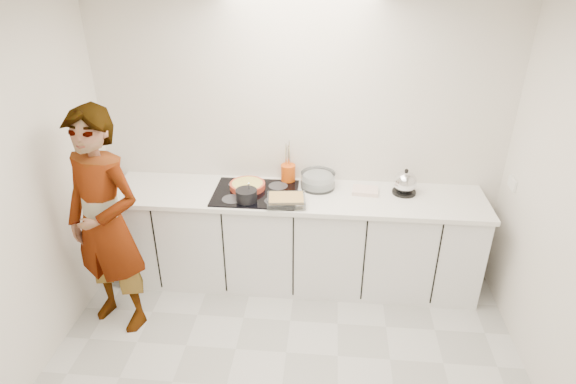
# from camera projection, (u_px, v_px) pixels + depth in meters

# --- Properties ---
(ceiling) EXTENTS (3.60, 3.20, 0.00)m
(ceiling) POSITION_uv_depth(u_px,v_px,m) (278.00, 1.00, 2.23)
(ceiling) COLOR white
(ceiling) RESTS_ON wall_back
(wall_back) EXTENTS (3.60, 0.00, 2.60)m
(wall_back) POSITION_uv_depth(u_px,v_px,m) (299.00, 139.00, 4.25)
(wall_back) COLOR silver
(wall_back) RESTS_ON ground
(base_cabinets) EXTENTS (3.20, 0.58, 0.87)m
(base_cabinets) POSITION_uv_depth(u_px,v_px,m) (296.00, 241.00, 4.36)
(base_cabinets) COLOR white
(base_cabinets) RESTS_ON floor
(countertop) EXTENTS (3.24, 0.64, 0.04)m
(countertop) POSITION_uv_depth(u_px,v_px,m) (296.00, 196.00, 4.15)
(countertop) COLOR white
(countertop) RESTS_ON base_cabinets
(hob) EXTENTS (0.72, 0.54, 0.01)m
(hob) POSITION_uv_depth(u_px,v_px,m) (256.00, 193.00, 4.15)
(hob) COLOR black
(hob) RESTS_ON countertop
(tart_dish) EXTENTS (0.35, 0.35, 0.05)m
(tart_dish) POSITION_uv_depth(u_px,v_px,m) (247.00, 185.00, 4.21)
(tart_dish) COLOR #BA3D26
(tart_dish) RESTS_ON hob
(saucepan) EXTENTS (0.19, 0.19, 0.17)m
(saucepan) POSITION_uv_depth(u_px,v_px,m) (246.00, 195.00, 3.99)
(saucepan) COLOR black
(saucepan) RESTS_ON hob
(baking_dish) EXTENTS (0.34, 0.26, 0.06)m
(baking_dish) POSITION_uv_depth(u_px,v_px,m) (286.00, 200.00, 3.96)
(baking_dish) COLOR silver
(baking_dish) RESTS_ON hob
(mixing_bowl) EXTENTS (0.33, 0.33, 0.14)m
(mixing_bowl) POSITION_uv_depth(u_px,v_px,m) (318.00, 181.00, 4.24)
(mixing_bowl) COLOR silver
(mixing_bowl) RESTS_ON countertop
(tea_towel) EXTENTS (0.23, 0.18, 0.04)m
(tea_towel) POSITION_uv_depth(u_px,v_px,m) (365.00, 191.00, 4.17)
(tea_towel) COLOR white
(tea_towel) RESTS_ON countertop
(kettle) EXTENTS (0.23, 0.23, 0.23)m
(kettle) POSITION_uv_depth(u_px,v_px,m) (405.00, 183.00, 4.12)
(kettle) COLOR black
(kettle) RESTS_ON countertop
(utensil_crock) EXTENTS (0.16, 0.16, 0.16)m
(utensil_crock) POSITION_uv_depth(u_px,v_px,m) (288.00, 173.00, 4.33)
(utensil_crock) COLOR #D34C0C
(utensil_crock) RESTS_ON countertop
(cook) EXTENTS (0.79, 0.64, 1.86)m
(cook) POSITION_uv_depth(u_px,v_px,m) (106.00, 224.00, 3.67)
(cook) COLOR white
(cook) RESTS_ON floor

